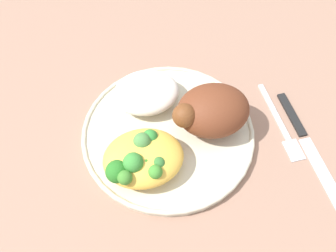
{
  "coord_description": "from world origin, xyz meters",
  "views": [
    {
      "loc": [
        0.05,
        0.26,
        0.43
      ],
      "look_at": [
        0.0,
        0.0,
        0.02
      ],
      "focal_mm": 36.18,
      "sensor_mm": 36.0,
      "label": 1
    }
  ],
  "objects_px": {
    "plate": "(168,132)",
    "knife": "(304,137)",
    "fork": "(281,124)",
    "roasted_chicken": "(211,109)",
    "rice_pile": "(146,92)",
    "mac_cheese_with_broccoli": "(142,158)"
  },
  "relations": [
    {
      "from": "roasted_chicken",
      "to": "fork",
      "type": "xyz_separation_m",
      "value": [
        -0.11,
        0.02,
        -0.04
      ]
    },
    {
      "from": "rice_pile",
      "to": "fork",
      "type": "bearing_deg",
      "value": 158.64
    },
    {
      "from": "knife",
      "to": "rice_pile",
      "type": "bearing_deg",
      "value": -25.36
    },
    {
      "from": "roasted_chicken",
      "to": "rice_pile",
      "type": "distance_m",
      "value": 0.1
    },
    {
      "from": "mac_cheese_with_broccoli",
      "to": "roasted_chicken",
      "type": "bearing_deg",
      "value": -153.72
    },
    {
      "from": "mac_cheese_with_broccoli",
      "to": "knife",
      "type": "bearing_deg",
      "value": -178.26
    },
    {
      "from": "roasted_chicken",
      "to": "knife",
      "type": "distance_m",
      "value": 0.15
    },
    {
      "from": "fork",
      "to": "roasted_chicken",
      "type": "bearing_deg",
      "value": -8.85
    },
    {
      "from": "mac_cheese_with_broccoli",
      "to": "fork",
      "type": "xyz_separation_m",
      "value": [
        -0.21,
        -0.04,
        -0.03
      ]
    },
    {
      "from": "plate",
      "to": "knife",
      "type": "height_order",
      "value": "plate"
    },
    {
      "from": "rice_pile",
      "to": "fork",
      "type": "relative_size",
      "value": 0.69
    },
    {
      "from": "mac_cheese_with_broccoli",
      "to": "rice_pile",
      "type": "bearing_deg",
      "value": -101.5
    },
    {
      "from": "plate",
      "to": "knife",
      "type": "bearing_deg",
      "value": 167.63
    },
    {
      "from": "roasted_chicken",
      "to": "mac_cheese_with_broccoli",
      "type": "height_order",
      "value": "roasted_chicken"
    },
    {
      "from": "rice_pile",
      "to": "knife",
      "type": "height_order",
      "value": "rice_pile"
    },
    {
      "from": "knife",
      "to": "fork",
      "type": "bearing_deg",
      "value": -48.0
    },
    {
      "from": "roasted_chicken",
      "to": "rice_pile",
      "type": "height_order",
      "value": "roasted_chicken"
    },
    {
      "from": "fork",
      "to": "knife",
      "type": "xyz_separation_m",
      "value": [
        -0.02,
        0.03,
        0.0
      ]
    },
    {
      "from": "rice_pile",
      "to": "fork",
      "type": "xyz_separation_m",
      "value": [
        -0.19,
        0.08,
        -0.03
      ]
    },
    {
      "from": "plate",
      "to": "mac_cheese_with_broccoli",
      "type": "bearing_deg",
      "value": 48.55
    },
    {
      "from": "roasted_chicken",
      "to": "knife",
      "type": "bearing_deg",
      "value": 161.55
    },
    {
      "from": "fork",
      "to": "mac_cheese_with_broccoli",
      "type": "bearing_deg",
      "value": 9.28
    }
  ]
}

